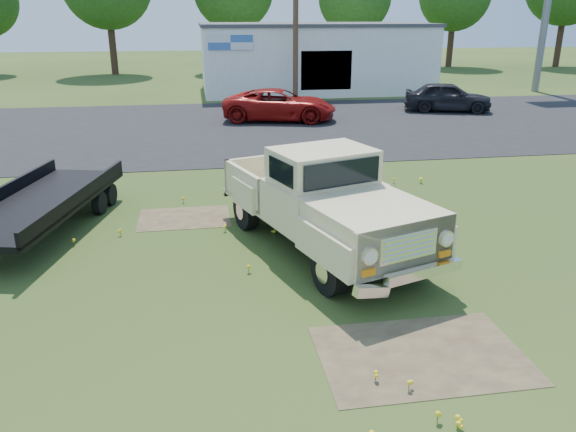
# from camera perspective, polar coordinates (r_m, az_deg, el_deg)

# --- Properties ---
(ground) EXTENTS (140.00, 140.00, 0.00)m
(ground) POSITION_cam_1_polar(r_m,az_deg,el_deg) (10.84, -0.02, -5.92)
(ground) COLOR #2A4014
(ground) RESTS_ON ground
(asphalt_lot) EXTENTS (90.00, 14.00, 0.02)m
(asphalt_lot) POSITION_cam_1_polar(r_m,az_deg,el_deg) (25.13, -5.57, 8.98)
(asphalt_lot) COLOR black
(asphalt_lot) RESTS_ON ground
(dirt_patch_a) EXTENTS (3.00, 2.00, 0.01)m
(dirt_patch_a) POSITION_cam_1_polar(r_m,az_deg,el_deg) (8.70, 13.39, -13.59)
(dirt_patch_a) COLOR #4D3B29
(dirt_patch_a) RESTS_ON ground
(dirt_patch_b) EXTENTS (2.20, 1.60, 0.01)m
(dirt_patch_b) POSITION_cam_1_polar(r_m,az_deg,el_deg) (13.97, -10.48, -0.21)
(dirt_patch_b) COLOR #4D3B29
(dirt_patch_b) RESTS_ON ground
(commercial_building) EXTENTS (14.20, 8.20, 4.15)m
(commercial_building) POSITION_cam_1_polar(r_m,az_deg,el_deg) (37.49, 2.52, 15.88)
(commercial_building) COLOR silver
(commercial_building) RESTS_ON ground
(utility_pole_mid) EXTENTS (1.60, 0.30, 9.00)m
(utility_pole_mid) POSITION_cam_1_polar(r_m,az_deg,el_deg) (32.12, 0.79, 19.69)
(utility_pole_mid) COLOR #452E20
(utility_pole_mid) RESTS_ON ground
(vintage_pickup_truck) EXTENTS (4.11, 6.42, 2.18)m
(vintage_pickup_truck) POSITION_cam_1_polar(r_m,az_deg,el_deg) (11.63, 3.46, 1.65)
(vintage_pickup_truck) COLOR #C3B782
(vintage_pickup_truck) RESTS_ON ground
(flatbed_trailer) EXTENTS (3.22, 6.10, 1.59)m
(flatbed_trailer) POSITION_cam_1_polar(r_m,az_deg,el_deg) (13.86, -23.93, 1.67)
(flatbed_trailer) COLOR black
(flatbed_trailer) RESTS_ON ground
(red_pickup) EXTENTS (5.59, 3.50, 1.44)m
(red_pickup) POSITION_cam_1_polar(r_m,az_deg,el_deg) (26.44, -0.86, 11.20)
(red_pickup) COLOR maroon
(red_pickup) RESTS_ON ground
(dark_sedan) EXTENTS (4.63, 2.98, 1.47)m
(dark_sedan) POSITION_cam_1_polar(r_m,az_deg,el_deg) (30.11, 15.90, 11.55)
(dark_sedan) COLOR black
(dark_sedan) RESTS_ON ground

